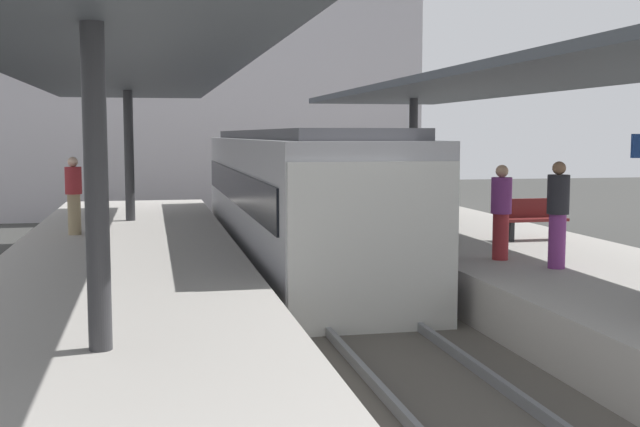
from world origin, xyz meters
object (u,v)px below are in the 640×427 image
Objects in this scene: passenger_mid_platform at (558,213)px; passenger_far_end at (501,211)px; commuter_train at (291,197)px; passenger_near_bench at (74,194)px; platform_bench at (533,218)px.

passenger_mid_platform is 1.06× the size of passenger_far_end.
commuter_train reaches higher than passenger_mid_platform.
passenger_mid_platform is (8.20, -6.26, 0.03)m from passenger_near_bench.
passenger_near_bench is 10.32m from passenger_mid_platform.
passenger_near_bench reaches higher than passenger_far_end.
commuter_train reaches higher than passenger_near_bench.
commuter_train is 10.36× the size of platform_bench.
commuter_train is 8.47× the size of passenger_near_bench.
passenger_far_end is (-1.80, -2.34, 0.40)m from platform_bench.
commuter_train is at bearing 5.22° from passenger_near_bench.
passenger_near_bench is at bearing 163.10° from platform_bench.
platform_bench is at bearing 52.46° from passenger_far_end.
platform_bench is 0.79× the size of passenger_mid_platform.
passenger_mid_platform is (3.26, -6.72, 0.19)m from commuter_train.
passenger_mid_platform is at bearing -37.39° from passenger_near_bench.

